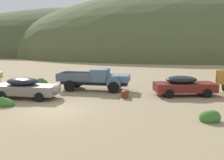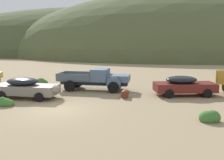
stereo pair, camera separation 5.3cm
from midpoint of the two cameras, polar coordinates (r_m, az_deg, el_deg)
ground_plane at (r=15.95m, az=-12.60°, el=-6.79°), size 300.00×300.00×0.00m
hill_center at (r=95.90m, az=-6.64°, el=6.13°), size 115.46×66.51×32.92m
hill_far_right at (r=86.12m, az=15.92°, el=5.57°), size 113.51×75.11×39.15m
car_primer_gray at (r=19.66m, az=-18.57°, el=-1.66°), size 5.16×2.57×1.57m
truck_chalk_blue at (r=21.81m, az=-2.82°, el=0.24°), size 6.47×3.13×1.89m
car_oxblood at (r=20.51m, az=16.75°, el=-1.17°), size 5.12×2.35×1.57m
oil_drum_tipped at (r=18.98m, az=3.07°, el=-3.20°), size 0.64×0.89×0.58m
bush_lone_scrub at (r=14.39m, az=21.59°, el=-8.02°), size 1.15×0.83×0.79m
bush_between_trucks at (r=18.00m, az=-23.19°, el=-4.89°), size 1.13×0.81×0.78m
bush_near_barrel at (r=26.07m, az=-15.70°, el=-0.48°), size 1.12×0.86×0.80m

